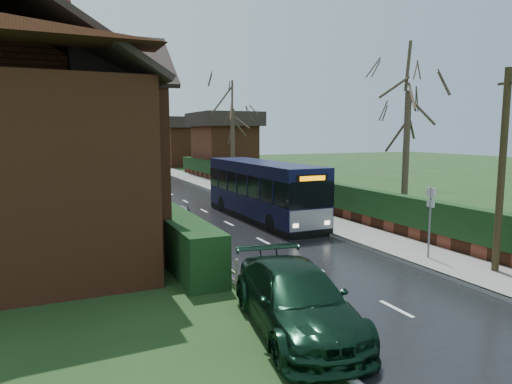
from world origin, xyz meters
name	(u,v)px	position (x,y,z in m)	size (l,w,h in m)	color
ground	(286,253)	(0.00, 0.00, 0.00)	(140.00, 140.00, 0.00)	#28471E
road	(204,211)	(0.00, 10.00, 0.01)	(6.00, 100.00, 0.02)	black
pavement	(271,205)	(4.25, 10.00, 0.07)	(2.50, 100.00, 0.14)	slate
kerb_right	(253,206)	(3.05, 10.00, 0.07)	(0.12, 100.00, 0.14)	gray
kerb_left	(150,214)	(-3.05, 10.00, 0.05)	(0.12, 100.00, 0.10)	gray
front_hedge	(153,217)	(-3.90, 5.00, 0.80)	(1.20, 16.00, 1.60)	black
picket_fence	(170,224)	(-3.15, 5.00, 0.45)	(0.10, 16.00, 0.90)	#988867
right_wall_hedge	(294,188)	(5.80, 10.00, 1.02)	(0.60, 50.00, 1.80)	brown
brick_house	(23,135)	(-8.73, 4.78, 4.38)	(9.30, 14.60, 10.30)	brown
bus	(262,191)	(2.03, 6.46, 1.47)	(2.35, 9.78, 2.96)	black
car_silver	(177,218)	(-2.80, 5.16, 0.64)	(1.52, 3.78, 1.29)	#ABACB0
car_green	(296,299)	(-2.90, -6.00, 0.72)	(2.03, 4.99, 1.45)	black
car_distant	(127,167)	(-0.39, 36.34, 0.69)	(1.46, 4.19, 1.38)	black
bus_stop_sign	(430,213)	(4.00, -3.00, 1.72)	(0.11, 0.39, 2.60)	slate
telegraph_pole	(502,173)	(4.80, -5.00, 3.23)	(0.28, 0.81, 6.37)	black
tree_right_near	(409,81)	(7.74, 2.41, 6.84)	(4.24, 4.24, 9.16)	#3C3023
tree_right_far	(232,103)	(6.00, 20.93, 6.85)	(4.74, 4.74, 9.16)	#3A2C22
tree_house_side	(14,74)	(-9.42, 13.89, 7.61)	(4.48, 4.48, 10.18)	#32251E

